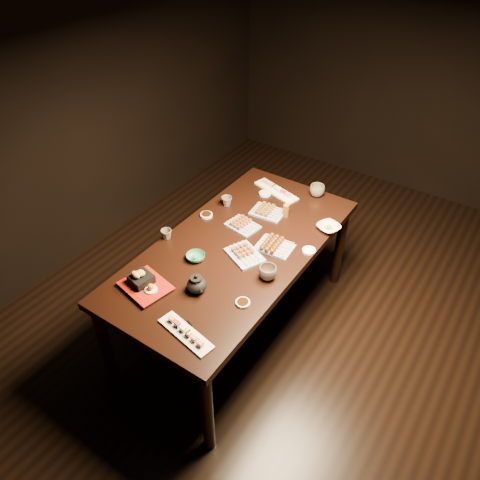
# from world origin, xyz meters

# --- Properties ---
(ground) EXTENTS (5.00, 5.00, 0.00)m
(ground) POSITION_xyz_m (0.00, 0.00, 0.00)
(ground) COLOR black
(ground) RESTS_ON ground
(dining_table) EXTENTS (1.07, 1.88, 0.75)m
(dining_table) POSITION_xyz_m (-0.41, -0.06, 0.38)
(dining_table) COLOR black
(dining_table) RESTS_ON ground
(sushi_platter_near) EXTENTS (0.36, 0.16, 0.04)m
(sushi_platter_near) POSITION_xyz_m (-0.22, -0.80, 0.77)
(sushi_platter_near) COLOR white
(sushi_platter_near) RESTS_ON dining_table
(sushi_platter_far) EXTENTS (0.39, 0.20, 0.05)m
(sushi_platter_far) POSITION_xyz_m (-0.53, 0.63, 0.77)
(sushi_platter_far) COLOR white
(sushi_platter_far) RESTS_ON dining_table
(yakitori_plate_center) EXTENTS (0.23, 0.18, 0.05)m
(yakitori_plate_center) POSITION_xyz_m (-0.49, 0.14, 0.78)
(yakitori_plate_center) COLOR #828EB6
(yakitori_plate_center) RESTS_ON dining_table
(yakitori_plate_right) EXTENTS (0.28, 0.25, 0.06)m
(yakitori_plate_right) POSITION_xyz_m (-0.31, -0.11, 0.78)
(yakitori_plate_right) COLOR #828EB6
(yakitori_plate_right) RESTS_ON dining_table
(yakitori_plate_left) EXTENTS (0.24, 0.18, 0.06)m
(yakitori_plate_left) POSITION_xyz_m (-0.43, 0.36, 0.78)
(yakitori_plate_left) COLOR #828EB6
(yakitori_plate_left) RESTS_ON dining_table
(tsukune_plate) EXTENTS (0.24, 0.18, 0.06)m
(tsukune_plate) POSITION_xyz_m (-0.20, 0.06, 0.78)
(tsukune_plate) COLOR #828EB6
(tsukune_plate) RESTS_ON dining_table
(edamame_bowl_green) EXTENTS (0.14, 0.14, 0.04)m
(edamame_bowl_green) POSITION_xyz_m (-0.55, -0.30, 0.77)
(edamame_bowl_green) COLOR #297D5A
(edamame_bowl_green) RESTS_ON dining_table
(edamame_bowl_cream) EXTENTS (0.19, 0.19, 0.04)m
(edamame_bowl_cream) POSITION_xyz_m (-0.00, 0.43, 0.77)
(edamame_bowl_cream) COLOR beige
(edamame_bowl_cream) RESTS_ON dining_table
(tempura_tray) EXTENTS (0.31, 0.27, 0.10)m
(tempura_tray) POSITION_xyz_m (-0.63, -0.66, 0.80)
(tempura_tray) COLOR black
(tempura_tray) RESTS_ON dining_table
(teacup_near_left) EXTENTS (0.08, 0.08, 0.07)m
(teacup_near_left) POSITION_xyz_m (-0.83, -0.25, 0.78)
(teacup_near_left) COLOR brown
(teacup_near_left) RESTS_ON dining_table
(teacup_mid_right) EXTENTS (0.13, 0.13, 0.08)m
(teacup_mid_right) POSITION_xyz_m (-0.09, -0.20, 0.79)
(teacup_mid_right) COLOR brown
(teacup_mid_right) RESTS_ON dining_table
(teacup_far_left) EXTENTS (0.09, 0.09, 0.07)m
(teacup_far_left) POSITION_xyz_m (-0.73, 0.28, 0.78)
(teacup_far_left) COLOR brown
(teacup_far_left) RESTS_ON dining_table
(teacup_far_right) EXTENTS (0.12, 0.12, 0.09)m
(teacup_far_right) POSITION_xyz_m (-0.26, 0.76, 0.79)
(teacup_far_right) COLOR brown
(teacup_far_right) RESTS_ON dining_table
(teapot) EXTENTS (0.19, 0.19, 0.12)m
(teapot) POSITION_xyz_m (-0.37, -0.51, 0.81)
(teapot) COLOR black
(teapot) RESTS_ON dining_table
(condiment_bottle) EXTENTS (0.05, 0.05, 0.12)m
(condiment_bottle) POSITION_xyz_m (-0.32, 0.40, 0.81)
(condiment_bottle) COLOR brown
(condiment_bottle) RESTS_ON dining_table
(sauce_dish_west) EXTENTS (0.10, 0.10, 0.01)m
(sauce_dish_west) POSITION_xyz_m (-0.77, 0.10, 0.76)
(sauce_dish_west) COLOR white
(sauce_dish_west) RESTS_ON dining_table
(sauce_dish_east) EXTENTS (0.11, 0.11, 0.01)m
(sauce_dish_east) POSITION_xyz_m (-0.00, 0.15, 0.76)
(sauce_dish_east) COLOR white
(sauce_dish_east) RESTS_ON dining_table
(sauce_dish_se) EXTENTS (0.09, 0.09, 0.01)m
(sauce_dish_se) POSITION_xyz_m (-0.10, -0.45, 0.76)
(sauce_dish_se) COLOR white
(sauce_dish_se) RESTS_ON dining_table
(sauce_dish_nw) EXTENTS (0.10, 0.10, 0.02)m
(sauce_dish_nw) POSITION_xyz_m (-0.58, 0.55, 0.76)
(sauce_dish_nw) COLOR white
(sauce_dish_nw) RESTS_ON dining_table
(chopsticks_near) EXTENTS (0.23, 0.10, 0.01)m
(chopsticks_near) POSITION_xyz_m (-0.60, -0.68, 0.75)
(chopsticks_near) COLOR black
(chopsticks_near) RESTS_ON dining_table
(chopsticks_se) EXTENTS (0.23, 0.10, 0.01)m
(chopsticks_se) POSITION_xyz_m (-0.16, -0.77, 0.75)
(chopsticks_se) COLOR black
(chopsticks_se) RESTS_ON dining_table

